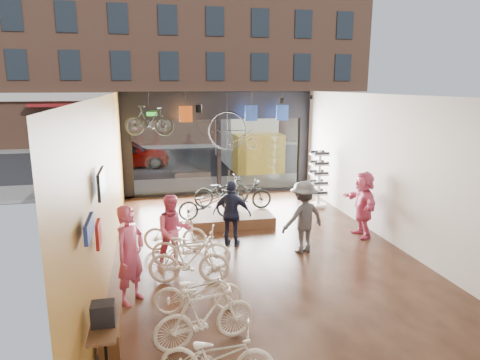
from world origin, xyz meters
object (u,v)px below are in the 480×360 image
object	(u,v)px
customer_5	(363,204)
hung_bike	(149,121)
display_platform	(229,216)
penny_farthing	(235,132)
display_bike_left	(207,204)
display_bike_right	(222,191)
customer_3	(303,217)
street_car	(127,154)
floor_bike_4	(191,248)
floor_bike_1	(205,316)
customer_2	(232,214)
floor_bike_5	(175,233)
customer_0	(130,255)
box_truck	(248,140)
floor_bike_0	(217,355)
floor_bike_2	(198,291)
sunglasses_rack	(319,179)
customer_1	(173,231)
display_bike_mid	(246,194)
floor_bike_3	(189,260)

from	to	relation	value
customer_5	hung_bike	distance (m)	6.94
display_platform	penny_farthing	size ratio (longest dim) A/B	1.51
display_bike_left	customer_5	size ratio (longest dim) A/B	0.92
display_bike_right	customer_3	size ratio (longest dim) A/B	1.01
street_car	floor_bike_4	world-z (taller)	street_car
floor_bike_1	customer_2	size ratio (longest dim) A/B	0.99
floor_bike_4	hung_bike	size ratio (longest dim) A/B	1.14
floor_bike_5	customer_0	bearing A→B (deg)	169.47
floor_bike_4	hung_bike	distance (m)	5.44
display_bike_right	customer_2	distance (m)	2.70
box_truck	floor_bike_5	xyz separation A→B (m)	(-4.36, -10.52, -0.87)
display_bike_left	display_platform	bearing A→B (deg)	-57.90
street_car	hung_bike	xyz separation A→B (m)	(1.10, -7.80, 2.22)
floor_bike_1	customer_2	bearing A→B (deg)	-29.02
floor_bike_1	box_truck	bearing A→B (deg)	-28.06
floor_bike_0	floor_bike_2	size ratio (longest dim) A/B	1.00
floor_bike_4	sunglasses_rack	distance (m)	6.22
floor_bike_5	display_bike_right	size ratio (longest dim) A/B	0.87
box_truck	customer_1	xyz separation A→B (m)	(-4.44, -11.46, -0.50)
display_bike_right	penny_farthing	bearing A→B (deg)	-39.21
floor_bike_2	floor_bike_4	distance (m)	1.97
display_bike_mid	sunglasses_rack	world-z (taller)	sunglasses_rack
box_truck	customer_1	distance (m)	12.30
floor_bike_5	customer_1	world-z (taller)	customer_1
floor_bike_4	display_platform	xyz separation A→B (m)	(1.47, 3.11, -0.32)
floor_bike_0	customer_3	world-z (taller)	customer_3
display_bike_left	display_bike_mid	bearing A→B (deg)	-67.00
floor_bike_4	customer_0	bearing A→B (deg)	152.27
floor_bike_1	floor_bike_4	size ratio (longest dim) A/B	0.94
customer_3	display_bike_left	bearing A→B (deg)	-64.39
street_car	floor_bike_0	xyz separation A→B (m)	(1.81, -16.49, -0.28)
display_bike_right	hung_bike	world-z (taller)	hung_bike
street_car	customer_0	world-z (taller)	customer_0
display_bike_right	customer_2	size ratio (longest dim) A/B	1.06
floor_bike_5	street_car	bearing A→B (deg)	19.33
hung_bike	sunglasses_rack	bearing A→B (deg)	-79.81
display_bike_mid	customer_5	xyz separation A→B (m)	(2.73, -2.14, 0.12)
display_bike_right	customer_0	bearing A→B (deg)	145.37
sunglasses_rack	penny_farthing	bearing A→B (deg)	175.66
floor_bike_0	display_bike_left	xyz separation A→B (m)	(0.78, 6.46, 0.32)
customer_0	customer_5	world-z (taller)	customer_0
box_truck	customer_5	distance (m)	10.54
floor_bike_4	hung_bike	bearing A→B (deg)	25.14
floor_bike_1	customer_3	xyz separation A→B (m)	(2.86, 3.33, 0.39)
floor_bike_3	floor_bike_4	bearing A→B (deg)	1.48
floor_bike_1	hung_bike	xyz separation A→B (m)	(-0.67, 7.78, 2.42)
box_truck	display_bike_mid	world-z (taller)	box_truck
floor_bike_4	floor_bike_0	bearing A→B (deg)	-164.41
box_truck	display_bike_mid	distance (m)	8.64
floor_bike_1	display_bike_right	distance (m)	6.97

